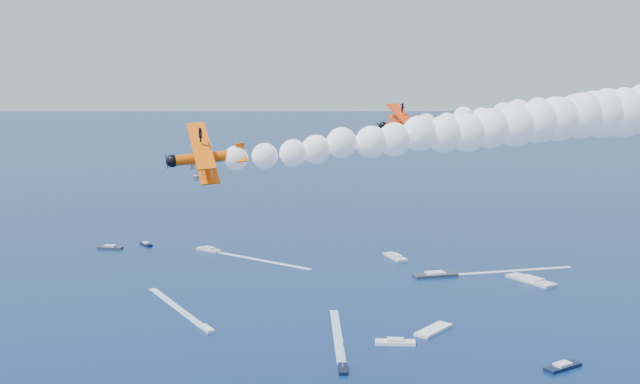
# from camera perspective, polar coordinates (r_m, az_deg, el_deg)

# --- Properties ---
(biplane_lead) EXTENTS (9.78, 10.62, 7.03)m
(biplane_lead) POSITION_cam_1_polar(r_m,az_deg,el_deg) (103.91, 5.91, 4.73)
(biplane_lead) COLOR red
(biplane_trail) EXTENTS (11.29, 12.28, 8.70)m
(biplane_trail) POSITION_cam_1_polar(r_m,az_deg,el_deg) (78.46, -7.81, 2.39)
(biplane_trail) COLOR #FE5A05
(smoke_trail_lead) EXTENTS (60.13, 53.38, 10.34)m
(smoke_trail_lead) POSITION_cam_1_polar(r_m,az_deg,el_deg) (117.28, 19.35, 5.85)
(smoke_trail_lead) COLOR white
(smoke_trail_trail) EXTENTS (60.08, 52.21, 10.34)m
(smoke_trail_trail) POSITION_cam_1_polar(r_m,az_deg,el_deg) (86.19, 11.75, 4.36)
(smoke_trail_trail) COLOR white
(spectator_boats) EXTENTS (238.09, 160.49, 0.70)m
(spectator_boats) POSITION_cam_1_polar(r_m,az_deg,el_deg) (204.80, 10.62, -8.89)
(spectator_boats) COLOR white
(spectator_boats) RESTS_ON ground
(boat_wakes) EXTENTS (114.86, 99.67, 0.04)m
(boat_wakes) POSITION_cam_1_polar(r_m,az_deg,el_deg) (230.03, 0.45, -6.78)
(boat_wakes) COLOR white
(boat_wakes) RESTS_ON ground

